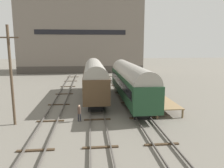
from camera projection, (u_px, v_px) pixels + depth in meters
ground_plane at (96, 111)px, 24.48m from camera, size 200.00×200.00×0.00m
track_left at (55, 111)px, 23.99m from camera, size 2.60×60.00×0.26m
track_middle at (96, 110)px, 24.46m from camera, size 2.60×60.00×0.26m
track_right at (136, 109)px, 24.92m from camera, size 2.60×60.00×0.26m
train_car_green at (131, 80)px, 27.90m from camera, size 2.88×17.63×4.97m
train_car_brown at (95, 77)px, 29.75m from camera, size 2.93×15.40×5.16m
station_platform at (155, 98)px, 26.90m from camera, size 2.93×10.58×0.97m
bench at (148, 90)px, 28.86m from camera, size 1.40×0.40×0.91m
person_worker at (79, 112)px, 20.99m from camera, size 0.32×0.32×1.64m
utility_pole at (11, 75)px, 19.49m from camera, size 1.80×0.24×9.02m
warehouse_building at (82, 37)px, 61.85m from camera, size 32.90×12.88×19.20m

